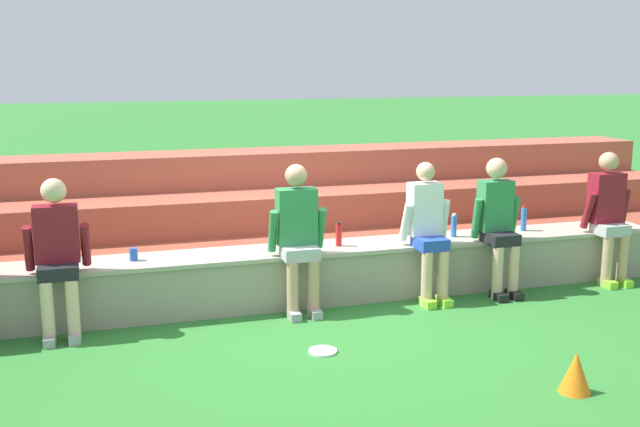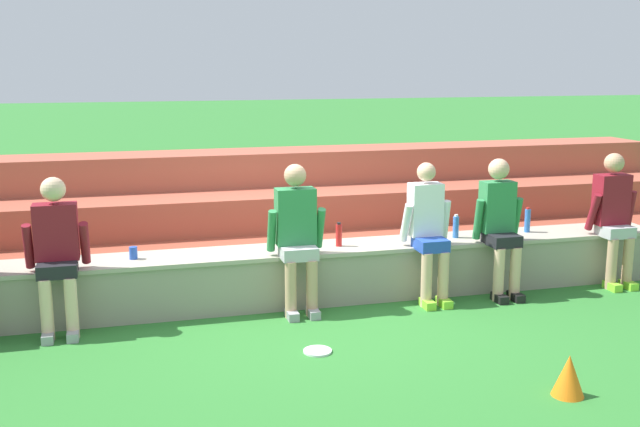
% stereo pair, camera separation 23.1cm
% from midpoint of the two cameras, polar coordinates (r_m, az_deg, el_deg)
% --- Properties ---
extents(ground_plane, '(80.00, 80.00, 0.00)m').
position_cam_midpoint_polar(ground_plane, '(7.47, -1.33, -7.26)').
color(ground_plane, '#2D752D').
extents(stone_seating_wall, '(7.91, 0.60, 0.55)m').
position_cam_midpoint_polar(stone_seating_wall, '(7.64, -1.91, -4.52)').
color(stone_seating_wall, gray).
rests_on(stone_seating_wall, ground).
extents(brick_bleachers, '(10.99, 2.35, 1.27)m').
position_cam_midpoint_polar(brick_bleachers, '(9.36, -4.90, -0.31)').
color(brick_bleachers, '#9B4530').
rests_on(brick_bleachers, ground).
extents(person_left_of_center, '(0.56, 0.51, 1.40)m').
position_cam_midpoint_polar(person_left_of_center, '(7.00, -20.17, -2.73)').
color(person_left_of_center, beige).
rests_on(person_left_of_center, ground).
extents(person_center, '(0.56, 0.49, 1.44)m').
position_cam_midpoint_polar(person_center, '(7.20, -2.58, -1.49)').
color(person_center, tan).
rests_on(person_center, ground).
extents(person_right_of_center, '(0.51, 0.54, 1.40)m').
position_cam_midpoint_polar(person_right_of_center, '(7.65, 7.31, -1.09)').
color(person_right_of_center, '#DBAD89').
rests_on(person_right_of_center, ground).
extents(person_far_right, '(0.51, 0.53, 1.42)m').
position_cam_midpoint_polar(person_far_right, '(7.97, 12.54, -0.61)').
color(person_far_right, '#DBAD89').
rests_on(person_far_right, ground).
extents(person_rightmost_edge, '(0.54, 0.48, 1.43)m').
position_cam_midpoint_polar(person_rightmost_edge, '(8.73, 20.32, 0.06)').
color(person_rightmost_edge, tan).
rests_on(person_rightmost_edge, ground).
extents(water_bottle_near_left, '(0.06, 0.06, 0.25)m').
position_cam_midpoint_polar(water_bottle_near_left, '(8.14, 9.30, -0.92)').
color(water_bottle_near_left, blue).
rests_on(water_bottle_near_left, stone_seating_wall).
extents(water_bottle_mid_right, '(0.06, 0.06, 0.28)m').
position_cam_midpoint_polar(water_bottle_mid_right, '(8.58, 14.43, -0.40)').
color(water_bottle_mid_right, blue).
rests_on(water_bottle_mid_right, stone_seating_wall).
extents(water_bottle_mid_left, '(0.06, 0.06, 0.25)m').
position_cam_midpoint_polar(water_bottle_mid_left, '(7.63, 0.56, -1.63)').
color(water_bottle_mid_left, red).
rests_on(water_bottle_mid_left, stone_seating_wall).
extents(plastic_cup_left_end, '(0.08, 0.08, 0.12)m').
position_cam_midpoint_polar(plastic_cup_left_end, '(7.33, -14.82, -3.02)').
color(plastic_cup_left_end, blue).
rests_on(plastic_cup_left_end, stone_seating_wall).
extents(frisbee, '(0.24, 0.24, 0.02)m').
position_cam_midpoint_polar(frisbee, '(6.42, -0.83, -10.38)').
color(frisbee, white).
rests_on(frisbee, ground).
extents(sports_cone, '(0.24, 0.24, 0.31)m').
position_cam_midpoint_polar(sports_cone, '(5.91, 17.72, -11.39)').
color(sports_cone, orange).
rests_on(sports_cone, ground).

